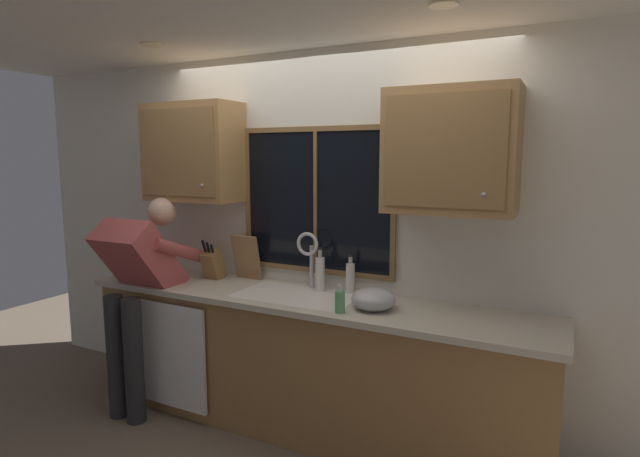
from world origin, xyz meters
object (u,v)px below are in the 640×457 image
person_standing (139,282)px  bottle_green_glass (320,273)px  knife_block (213,265)px  bottle_tall_clear (350,277)px  cutting_board (246,257)px  mixing_bowl (373,299)px  soap_dispenser (340,302)px

person_standing → bottle_green_glass: person_standing is taller
knife_block → bottle_tall_clear: size_ratio=1.23×
cutting_board → bottle_green_glass: size_ratio=1.14×
person_standing → mixing_bowl: (1.67, 0.25, 0.03)m
person_standing → knife_block: (0.33, 0.42, 0.08)m
soap_dispenser → bottle_green_glass: (-0.32, 0.38, 0.06)m
bottle_green_glass → bottle_tall_clear: bottle_green_glass is taller
cutting_board → bottle_green_glass: 0.64m
person_standing → mixing_bowl: size_ratio=5.70×
person_standing → cutting_board: person_standing is taller
person_standing → bottle_green_glass: bearing=21.2°
cutting_board → soap_dispenser: size_ratio=1.92×
knife_block → cutting_board: cutting_board is taller
cutting_board → bottle_tall_clear: size_ratio=1.30×
bottle_green_glass → mixing_bowl: bearing=-24.7°
knife_block → mixing_bowl: bearing=-7.0°
bottle_tall_clear → soap_dispenser: bearing=-74.4°
mixing_bowl → knife_block: bearing=173.0°
knife_block → bottle_green_glass: knife_block is taller
knife_block → cutting_board: size_ratio=0.94×
bottle_green_glass → person_standing: bearing=-158.8°
person_standing → bottle_green_glass: 1.29m
knife_block → mixing_bowl: size_ratio=1.20×
soap_dispenser → bottle_tall_clear: bearing=105.6°
bottle_green_glass → bottle_tall_clear: (0.20, 0.05, -0.02)m
soap_dispenser → bottle_green_glass: 0.50m
person_standing → mixing_bowl: 1.69m
person_standing → bottle_green_glass: (1.20, 0.47, 0.09)m
soap_dispenser → bottle_green_glass: bottle_green_glass is taller
cutting_board → bottle_tall_clear: (0.84, 0.00, -0.06)m
person_standing → soap_dispenser: 1.53m
soap_dispenser → bottle_tall_clear: bottle_tall_clear is taller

